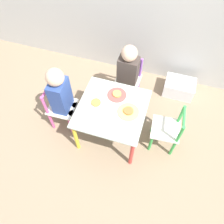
{
  "coord_description": "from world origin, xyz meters",
  "views": [
    {
      "loc": [
        0.34,
        -1.07,
        2.04
      ],
      "look_at": [
        0.0,
        0.0,
        0.38
      ],
      "focal_mm": 35.0,
      "sensor_mm": 36.0,
      "label": 1
    }
  ],
  "objects": [
    {
      "name": "child_back",
      "position": [
        0.01,
        0.47,
        0.44
      ],
      "size": [
        0.2,
        0.21,
        0.74
      ],
      "rotation": [
        0.0,
        0.0,
        -0.03
      ],
      "color": "#7A6B5B",
      "rests_on": "ground_plane"
    },
    {
      "name": "storage_bin",
      "position": [
        0.58,
        0.75,
        0.09
      ],
      "size": [
        0.34,
        0.24,
        0.18
      ],
      "color": "silver",
      "rests_on": "ground_plane"
    },
    {
      "name": "chair_purple",
      "position": [
        0.02,
        0.54,
        0.25
      ],
      "size": [
        0.27,
        0.27,
        0.52
      ],
      "rotation": [
        0.0,
        0.0,
        -0.03
      ],
      "color": "silver",
      "rests_on": "ground_plane"
    },
    {
      "name": "kids_table",
      "position": [
        0.0,
        0.0,
        0.38
      ],
      "size": [
        0.61,
        0.61,
        0.44
      ],
      "color": "silver",
      "rests_on": "ground_plane"
    },
    {
      "name": "plate_back",
      "position": [
        0.0,
        0.15,
        0.45
      ],
      "size": [
        0.18,
        0.18,
        0.03
      ],
      "color": "#E54C47",
      "rests_on": "kids_table"
    },
    {
      "name": "chair_pink",
      "position": [
        -0.54,
        -0.02,
        0.25
      ],
      "size": [
        0.27,
        0.27,
        0.52
      ],
      "rotation": [
        0.0,
        0.0,
        -4.67
      ],
      "color": "silver",
      "rests_on": "ground_plane"
    },
    {
      "name": "ground_plane",
      "position": [
        0.0,
        0.0,
        0.0
      ],
      "size": [
        6.0,
        6.0,
        0.0
      ],
      "primitive_type": "plane",
      "color": "#8C755B"
    },
    {
      "name": "plate_right",
      "position": [
        0.15,
        0.0,
        0.45
      ],
      "size": [
        0.19,
        0.19,
        0.03
      ],
      "color": "#EADB66",
      "rests_on": "kids_table"
    },
    {
      "name": "chair_green",
      "position": [
        0.53,
        0.04,
        0.25
      ],
      "size": [
        0.28,
        0.28,
        0.52
      ],
      "rotation": [
        0.0,
        0.0,
        -1.5
      ],
      "color": "silver",
      "rests_on": "ground_plane"
    },
    {
      "name": "plate_left",
      "position": [
        -0.15,
        0.0,
        0.45
      ],
      "size": [
        0.2,
        0.2,
        0.03
      ],
      "color": "white",
      "rests_on": "kids_table"
    },
    {
      "name": "child_left",
      "position": [
        -0.48,
        -0.02,
        0.46
      ],
      "size": [
        0.22,
        0.21,
        0.78
      ],
      "rotation": [
        0.0,
        0.0,
        -4.67
      ],
      "color": "#7A6B5B",
      "rests_on": "ground_plane"
    }
  ]
}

